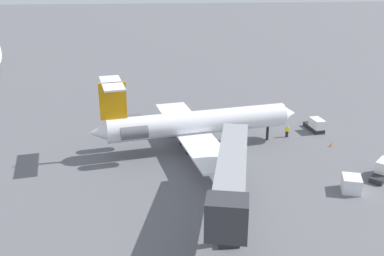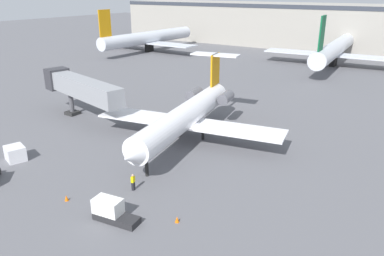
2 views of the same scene
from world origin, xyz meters
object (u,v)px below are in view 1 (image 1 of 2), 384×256
at_px(jet_bridge, 231,178).
at_px(traffic_cone_mid, 287,119).
at_px(cargo_container_uld, 351,184).
at_px(baggage_tug_lead, 383,170).
at_px(regional_jet, 194,123).
at_px(ground_crew_marshaller, 287,131).
at_px(baggage_tug_trailing, 316,125).
at_px(traffic_cone_near, 331,144).

xyz_separation_m(jet_bridge, traffic_cone_mid, (27.45, -13.54, -4.61)).
relative_size(jet_bridge, cargo_container_uld, 6.68).
distance_m(baggage_tug_lead, cargo_container_uld, 5.71).
relative_size(regional_jet, cargo_container_uld, 10.09).
distance_m(ground_crew_marshaller, baggage_tug_trailing, 5.11).
relative_size(baggage_tug_trailing, cargo_container_uld, 1.53).
distance_m(regional_jet, baggage_tug_lead, 22.92).
xyz_separation_m(regional_jet, jet_bridge, (-18.07, -1.63, 1.34)).
bearing_deg(regional_jet, baggage_tug_lead, -115.98).
height_order(ground_crew_marshaller, baggage_tug_trailing, baggage_tug_trailing).
height_order(regional_jet, jet_bridge, regional_jet).
relative_size(ground_crew_marshaller, baggage_tug_trailing, 0.41).
xyz_separation_m(baggage_tug_lead, cargo_container_uld, (-2.86, 4.94, -0.01)).
bearing_deg(traffic_cone_mid, ground_crew_marshaller, 163.35).
height_order(baggage_tug_trailing, traffic_cone_near, baggage_tug_trailing).
bearing_deg(jet_bridge, baggage_tug_trailing, -35.62).
xyz_separation_m(jet_bridge, baggage_tug_lead, (8.09, -18.84, -4.05)).
xyz_separation_m(ground_crew_marshaller, baggage_tug_trailing, (1.92, -4.73, -0.02)).
bearing_deg(traffic_cone_mid, regional_jet, 121.73).
relative_size(baggage_tug_trailing, traffic_cone_mid, 7.56).
xyz_separation_m(regional_jet, cargo_container_uld, (-12.83, -15.52, -2.72)).
distance_m(baggage_tug_trailing, cargo_container_uld, 17.67).
height_order(traffic_cone_near, traffic_cone_mid, same).
bearing_deg(ground_crew_marshaller, baggage_tug_lead, -150.23).
xyz_separation_m(baggage_tug_trailing, traffic_cone_near, (-5.68, -0.13, -0.56)).
relative_size(ground_crew_marshaller, traffic_cone_mid, 3.07).
bearing_deg(baggage_tug_trailing, baggage_tug_lead, -170.15).
xyz_separation_m(regional_jet, baggage_tug_trailing, (4.68, -17.92, -2.70)).
bearing_deg(traffic_cone_mid, baggage_tug_trailing, -149.67).
distance_m(baggage_tug_trailing, traffic_cone_mid, 5.48).
bearing_deg(traffic_cone_near, baggage_tug_trailing, 1.29).
relative_size(ground_crew_marshaller, cargo_container_uld, 0.62).
bearing_deg(jet_bridge, ground_crew_marshaller, -29.04).
distance_m(ground_crew_marshaller, baggage_tug_lead, 14.66).
bearing_deg(ground_crew_marshaller, cargo_container_uld, -171.47).
bearing_deg(cargo_container_uld, regional_jet, 50.42).
relative_size(ground_crew_marshaller, baggage_tug_lead, 0.44).
relative_size(traffic_cone_near, traffic_cone_mid, 1.00).
relative_size(regional_jet, baggage_tug_lead, 7.15).
xyz_separation_m(ground_crew_marshaller, traffic_cone_mid, (6.63, -1.98, -0.58)).
height_order(jet_bridge, traffic_cone_mid, jet_bridge).
distance_m(baggage_tug_trailing, traffic_cone_near, 5.71).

